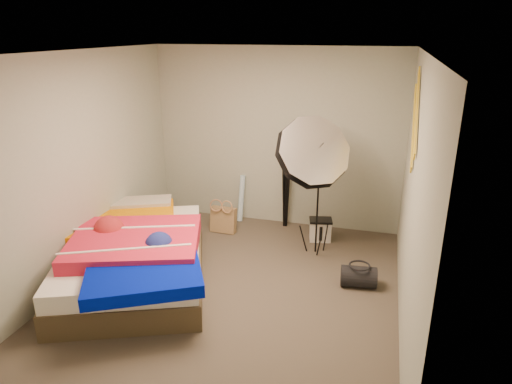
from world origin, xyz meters
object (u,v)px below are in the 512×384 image
(camera_case, at_px, (320,230))
(wrapping_roll, at_px, (241,198))
(bed, at_px, (135,255))
(duffel_bag, at_px, (359,277))
(camera_tripod, at_px, (286,174))
(photo_umbrella, at_px, (311,154))
(tote_bag, at_px, (223,220))

(camera_case, bearing_deg, wrapping_roll, 151.24)
(bed, bearing_deg, duffel_bag, 12.56)
(bed, distance_m, camera_tripod, 2.39)
(photo_umbrella, xyz_separation_m, camera_tripod, (-0.47, 0.86, -0.55))
(duffel_bag, bearing_deg, camera_case, 112.50)
(tote_bag, height_order, camera_tripod, camera_tripod)
(bed, bearing_deg, photo_umbrella, 31.15)
(photo_umbrella, bearing_deg, camera_tripod, 118.71)
(tote_bag, distance_m, camera_case, 1.35)
(bed, bearing_deg, camera_tripod, 56.01)
(photo_umbrella, bearing_deg, duffel_bag, -38.58)
(camera_case, height_order, photo_umbrella, photo_umbrella)
(tote_bag, xyz_separation_m, camera_case, (1.35, 0.10, -0.04))
(camera_case, height_order, duffel_bag, camera_case)
(duffel_bag, height_order, photo_umbrella, photo_umbrella)
(wrapping_roll, height_order, camera_tripod, camera_tripod)
(duffel_bag, bearing_deg, camera_tripod, 122.98)
(tote_bag, distance_m, duffel_bag, 2.15)
(duffel_bag, bearing_deg, photo_umbrella, 135.16)
(duffel_bag, relative_size, bed, 0.15)
(camera_case, bearing_deg, duffel_bag, -73.25)
(wrapping_roll, relative_size, duffel_bag, 1.76)
(wrapping_roll, height_order, photo_umbrella, photo_umbrella)
(tote_bag, distance_m, bed, 1.60)
(camera_case, xyz_separation_m, photo_umbrella, (-0.08, -0.53, 1.20))
(camera_case, bearing_deg, tote_bag, 172.22)
(tote_bag, xyz_separation_m, bed, (-0.52, -1.50, 0.14))
(tote_bag, xyz_separation_m, camera_tripod, (0.79, 0.43, 0.61))
(wrapping_roll, bearing_deg, camera_case, -16.75)
(camera_case, height_order, camera_tripod, camera_tripod)
(wrapping_roll, height_order, camera_case, wrapping_roll)
(camera_case, distance_m, bed, 2.46)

